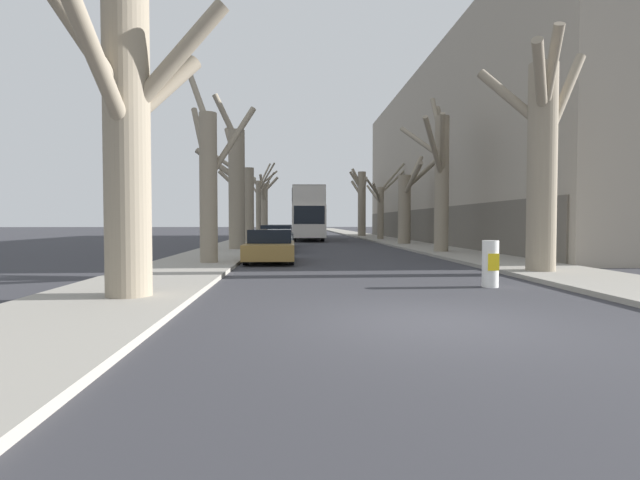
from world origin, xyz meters
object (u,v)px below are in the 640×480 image
street_tree_left_0 (128,135)px  street_tree_left_5 (264,206)px  street_tree_right_0 (542,156)px  double_decker_bus (307,211)px  parked_car_1 (276,239)px  traffic_bollard (490,264)px  street_tree_left_4 (259,203)px  street_tree_left_1 (209,178)px  parked_car_2 (279,236)px  street_tree_right_1 (440,174)px  street_tree_left_3 (247,200)px  street_tree_right_3 (381,207)px  street_tree_right_2 (406,203)px  parked_car_0 (270,246)px  street_tree_right_4 (361,201)px  street_tree_left_2 (235,184)px

street_tree_left_0 → street_tree_left_5: (0.10, 43.99, 0.03)m
street_tree_right_0 → double_decker_bus: 29.71m
parked_car_1 → traffic_bollard: parked_car_1 is taller
street_tree_left_4 → parked_car_1: bearing=-83.7°
street_tree_left_1 → parked_car_2: 14.00m
street_tree_left_0 → street_tree_right_0: 11.40m
street_tree_right_1 → street_tree_left_5: bearing=109.1°
street_tree_left_0 → parked_car_1: (2.27, 16.30, -2.56)m
street_tree_left_3 → street_tree_right_3: street_tree_right_3 is taller
double_decker_bus → street_tree_left_1: bearing=-99.5°
street_tree_right_2 → parked_car_0: bearing=-122.2°
double_decker_bus → traffic_bollard: size_ratio=10.50×
street_tree_right_0 → street_tree_right_4: (-0.09, 37.86, 0.21)m
street_tree_right_3 → street_tree_left_5: bearing=131.5°
street_tree_left_3 → parked_car_0: (2.44, -16.62, -2.50)m
street_tree_left_2 → street_tree_left_4: 17.87m
street_tree_left_2 → street_tree_left_4: bearing=89.6°
parked_car_2 → street_tree_right_3: bearing=50.7°
street_tree_left_2 → street_tree_left_3: bearing=91.5°
street_tree_left_3 → double_decker_bus: size_ratio=0.55×
street_tree_left_0 → parked_car_2: size_ratio=1.48×
street_tree_left_2 → traffic_bollard: bearing=-63.1°
street_tree_left_3 → street_tree_right_2: (10.91, -3.18, -0.32)m
street_tree_left_2 → parked_car_1: (2.20, -0.87, -2.91)m
street_tree_left_1 → parked_car_0: street_tree_left_1 is taller
street_tree_left_5 → parked_car_0: 34.38m
street_tree_left_1 → street_tree_right_4: 35.62m
parked_car_1 → street_tree_right_1: bearing=-13.5°
street_tree_left_3 → street_tree_right_4: street_tree_right_4 is taller
street_tree_left_0 → street_tree_left_1: (0.15, 8.28, -0.09)m
street_tree_left_0 → street_tree_right_0: (10.46, 4.53, 0.29)m
street_tree_right_4 → street_tree_left_4: bearing=-144.2°
street_tree_left_2 → double_decker_bus: (4.32, 16.43, -1.07)m
street_tree_left_4 → street_tree_right_4: street_tree_right_4 is taller
street_tree_left_1 → street_tree_right_1: bearing=30.8°
street_tree_left_1 → parked_car_2: bearing=81.1°
street_tree_right_0 → parked_car_1: size_ratio=1.72×
traffic_bollard → double_decker_bus: bearing=96.2°
street_tree_right_1 → traffic_bollard: bearing=-101.3°
street_tree_left_3 → traffic_bollard: street_tree_left_3 is taller
double_decker_bus → parked_car_1: (-2.13, -17.29, -1.83)m
street_tree_left_3 → parked_car_0: bearing=-81.7°
street_tree_left_4 → street_tree_right_0: bearing=-71.4°
street_tree_right_2 → street_tree_right_0: bearing=-90.9°
street_tree_right_1 → street_tree_right_2: street_tree_right_1 is taller
street_tree_right_0 → parked_car_0: bearing=147.4°
street_tree_right_1 → street_tree_right_2: 8.92m
parked_car_2 → traffic_bollard: 20.81m
street_tree_left_5 → street_tree_right_1: 31.35m
street_tree_left_3 → traffic_bollard: size_ratio=5.77×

